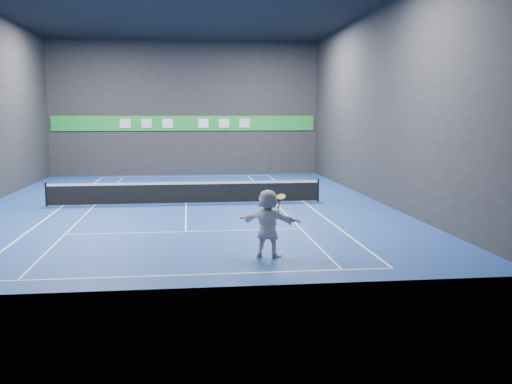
{
  "coord_description": "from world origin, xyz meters",
  "views": [
    {
      "loc": [
        0.11,
        -26.12,
        4.06
      ],
      "look_at": [
        2.36,
        -7.39,
        1.5
      ],
      "focal_mm": 40.0,
      "sensor_mm": 36.0,
      "label": 1
    }
  ],
  "objects": [
    {
      "name": "ground",
      "position": [
        0.0,
        0.0,
        0.0
      ],
      "size": [
        26.0,
        26.0,
        0.0
      ],
      "primitive_type": "plane",
      "color": "navy",
      "rests_on": "ground"
    },
    {
      "name": "ceiling",
      "position": [
        0.0,
        0.0,
        9.0
      ],
      "size": [
        26.0,
        26.0,
        0.0
      ],
      "primitive_type": "plane",
      "color": "black",
      "rests_on": "ground"
    },
    {
      "name": "wall_back",
      "position": [
        0.0,
        13.0,
        4.5
      ],
      "size": [
        18.0,
        0.1,
        9.0
      ],
      "primitive_type": "cube",
      "color": "#27272A",
      "rests_on": "ground"
    },
    {
      "name": "wall_front",
      "position": [
        0.0,
        -13.0,
        4.5
      ],
      "size": [
        18.0,
        0.1,
        9.0
      ],
      "primitive_type": "cube",
      "color": "#27272A",
      "rests_on": "ground"
    },
    {
      "name": "wall_right",
      "position": [
        9.0,
        0.0,
        4.5
      ],
      "size": [
        0.1,
        26.0,
        9.0
      ],
      "primitive_type": "cube",
      "color": "#27272A",
      "rests_on": "ground"
    },
    {
      "name": "baseline_near",
      "position": [
        0.0,
        -11.89,
        0.0
      ],
      "size": [
        10.98,
        0.08,
        0.01
      ],
      "primitive_type": "cube",
      "color": "white",
      "rests_on": "ground"
    },
    {
      "name": "baseline_far",
      "position": [
        0.0,
        11.89,
        0.0
      ],
      "size": [
        10.98,
        0.08,
        0.01
      ],
      "primitive_type": "cube",
      "color": "white",
      "rests_on": "ground"
    },
    {
      "name": "sideline_doubles_left",
      "position": [
        -5.49,
        0.0,
        0.0
      ],
      "size": [
        0.08,
        23.78,
        0.01
      ],
      "primitive_type": "cube",
      "color": "white",
      "rests_on": "ground"
    },
    {
      "name": "sideline_doubles_right",
      "position": [
        5.49,
        0.0,
        0.0
      ],
      "size": [
        0.08,
        23.78,
        0.01
      ],
      "primitive_type": "cube",
      "color": "white",
      "rests_on": "ground"
    },
    {
      "name": "sideline_singles_left",
      "position": [
        -4.11,
        0.0,
        0.0
      ],
      "size": [
        0.06,
        23.78,
        0.01
      ],
      "primitive_type": "cube",
      "color": "white",
      "rests_on": "ground"
    },
    {
      "name": "sideline_singles_right",
      "position": [
        4.11,
        0.0,
        0.0
      ],
      "size": [
        0.06,
        23.78,
        0.01
      ],
      "primitive_type": "cube",
      "color": "white",
      "rests_on": "ground"
    },
    {
      "name": "service_line_near",
      "position": [
        0.0,
        -6.4,
        0.0
      ],
      "size": [
        8.23,
        0.06,
        0.01
      ],
      "primitive_type": "cube",
      "color": "white",
      "rests_on": "ground"
    },
    {
      "name": "service_line_far",
      "position": [
        0.0,
        6.4,
        0.0
      ],
      "size": [
        8.23,
        0.06,
        0.01
      ],
      "primitive_type": "cube",
      "color": "white",
      "rests_on": "ground"
    },
    {
      "name": "center_service_line",
      "position": [
        0.0,
        0.0,
        0.0
      ],
      "size": [
        0.06,
        12.8,
        0.01
      ],
      "primitive_type": "cube",
      "color": "white",
      "rests_on": "ground"
    },
    {
      "name": "player",
      "position": [
        2.36,
        -10.28,
        0.98
      ],
      "size": [
        1.9,
        1.3,
        1.97
      ],
      "primitive_type": "imported",
      "rotation": [
        0.0,
        0.0,
        2.71
      ],
      "color": "silver",
      "rests_on": "ground"
    },
    {
      "name": "tennis_ball",
      "position": [
        2.1,
        -10.22,
        3.01
      ],
      "size": [
        0.07,
        0.07,
        0.07
      ],
      "primitive_type": "sphere",
      "color": "#C9DC24",
      "rests_on": "player"
    },
    {
      "name": "tennis_net",
      "position": [
        0.0,
        0.0,
        0.54
      ],
      "size": [
        12.5,
        0.1,
        1.07
      ],
      "color": "black",
      "rests_on": "ground"
    },
    {
      "name": "sponsor_banner",
      "position": [
        0.0,
        12.93,
        3.5
      ],
      "size": [
        17.64,
        0.11,
        1.0
      ],
      "color": "green",
      "rests_on": "wall_back"
    },
    {
      "name": "tennis_racket",
      "position": [
        2.66,
        -10.23,
        1.65
      ],
      "size": [
        0.48,
        0.35,
        0.59
      ],
      "color": "red",
      "rests_on": "player"
    }
  ]
}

